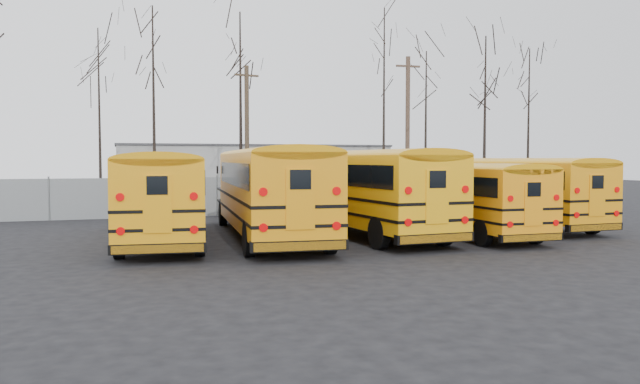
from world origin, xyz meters
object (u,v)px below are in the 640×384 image
object	(u,v)px
bus_e	(513,186)
utility_pole_right	(408,127)
bus_d	(461,192)
bus_c	(362,185)
bus_b	(270,185)
utility_pole_left	(247,136)
bus_a	(164,189)

from	to	relation	value
bus_e	utility_pole_right	size ratio (longest dim) A/B	1.07
bus_d	utility_pole_right	world-z (taller)	utility_pole_right
bus_c	bus_e	size ratio (longest dim) A/B	1.10
bus_b	bus_e	distance (m)	11.17
bus_c	utility_pole_left	size ratio (longest dim) A/B	1.43
bus_a	bus_d	world-z (taller)	bus_a
utility_pole_left	utility_pole_right	bearing A→B (deg)	7.76
bus_c	bus_b	bearing A→B (deg)	-179.33
bus_d	bus_e	size ratio (longest dim) A/B	0.93
bus_c	utility_pole_left	distance (m)	14.25
bus_d	utility_pole_right	xyz separation A→B (m)	(7.03, 19.22, 3.58)
bus_a	bus_d	distance (m)	11.18
bus_a	utility_pole_left	distance (m)	15.05
bus_b	utility_pole_right	distance (m)	23.67
bus_b	utility_pole_right	xyz separation A→B (m)	(14.43, 18.48, 3.25)
bus_b	bus_d	size ratio (longest dim) A/B	1.22
utility_pole_left	bus_e	bearing A→B (deg)	-66.15
bus_b	bus_c	distance (m)	3.73
bus_a	utility_pole_left	bearing A→B (deg)	73.06
bus_d	utility_pole_left	size ratio (longest dim) A/B	1.20
bus_b	bus_c	size ratio (longest dim) A/B	1.02
bus_b	utility_pole_right	world-z (taller)	utility_pole_right
bus_a	utility_pole_right	xyz separation A→B (m)	(18.13, 17.93, 3.37)
bus_c	utility_pole_right	distance (m)	21.34
bus_b	utility_pole_left	bearing A→B (deg)	86.16
bus_c	bus_d	world-z (taller)	bus_c
utility_pole_right	bus_d	bearing A→B (deg)	-108.35
bus_b	utility_pole_left	xyz separation A→B (m)	(2.00, 14.26, 2.32)
bus_e	utility_pole_left	size ratio (longest dim) A/B	1.30
bus_c	utility_pole_left	xyz separation A→B (m)	(-1.72, 13.95, 2.36)
bus_a	bus_e	bearing A→B (deg)	8.07
bus_e	bus_d	bearing A→B (deg)	-155.20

